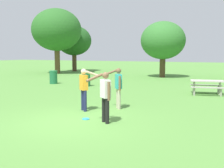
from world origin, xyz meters
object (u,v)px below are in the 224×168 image
picnic_table_near (207,84)px  person_thrower (105,93)px  tree_broad_center (57,30)px  tree_far_right (163,41)px  person_bystander (118,85)px  frisbee (86,119)px  person_catcher (84,86)px  tree_tall_left (74,41)px  trash_can_beside_table (53,77)px  trash_can_further_along (86,79)px

picnic_table_near → person_thrower: bearing=-106.0°
tree_broad_center → tree_far_right: 11.66m
person_bystander → frisbee: size_ratio=6.69×
person_bystander → person_catcher: bearing=-137.4°
tree_tall_left → tree_far_right: tree_tall_left is taller
person_bystander → tree_tall_left: tree_tall_left is taller
frisbee → trash_can_beside_table: size_ratio=0.26×
person_bystander → tree_tall_left: size_ratio=0.30×
picnic_table_near → tree_far_right: 10.77m
frisbee → tree_tall_left: 24.78m
tree_broad_center → tree_tall_left: bearing=95.1°
person_bystander → person_thrower: bearing=-76.1°
person_bystander → frisbee: (-0.26, -2.09, -0.95)m
frisbee → trash_can_further_along: trash_can_further_along is taller
person_bystander → picnic_table_near: bearing=63.4°
person_catcher → tree_tall_left: tree_tall_left is taller
person_catcher → trash_can_further_along: (-4.00, 6.77, -0.48)m
trash_can_beside_table → tree_tall_left: bearing=117.1°
person_bystander → trash_can_further_along: 7.71m
frisbee → trash_can_further_along: size_ratio=0.26×
trash_can_further_along → person_thrower: bearing=-55.3°
person_catcher → tree_broad_center: 20.20m
person_bystander → picnic_table_near: size_ratio=0.84×
tree_tall_left → tree_far_right: size_ratio=1.08×
person_thrower → picnic_table_near: bearing=74.0°
frisbee → person_bystander: bearing=83.0°
person_bystander → tree_far_right: size_ratio=0.32×
person_bystander → tree_far_right: 15.03m
frisbee → trash_can_beside_table: (-7.67, 8.14, 0.47)m
trash_can_further_along → tree_broad_center: size_ratio=0.14×
tree_far_right → tree_tall_left: bearing=163.8°
trash_can_beside_table → frisbee: bearing=-46.7°
tree_broad_center → person_catcher: bearing=-50.1°
tree_tall_left → person_thrower: bearing=-54.3°
person_thrower → tree_broad_center: bearing=130.9°
picnic_table_near → trash_can_further_along: (-7.79, 0.31, -0.08)m
person_bystander → tree_tall_left: 23.13m
frisbee → tree_tall_left: tree_tall_left is taller
trash_can_beside_table → tree_tall_left: tree_tall_left is taller
person_bystander → picnic_table_near: person_bystander is taller
person_thrower → picnic_table_near: person_thrower is taller
person_catcher → trash_can_further_along: size_ratio=1.71×
person_bystander → tree_far_right: tree_far_right is taller
trash_can_further_along → person_catcher: bearing=-59.4°
person_thrower → tree_tall_left: (-14.65, 20.35, 2.72)m
person_thrower → trash_can_further_along: 9.80m
person_thrower → tree_far_right: tree_far_right is taller
person_catcher → tree_tall_left: size_ratio=0.30×
picnic_table_near → tree_tall_left: (-16.88, 12.61, 3.12)m
tree_tall_left → tree_broad_center: 3.99m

